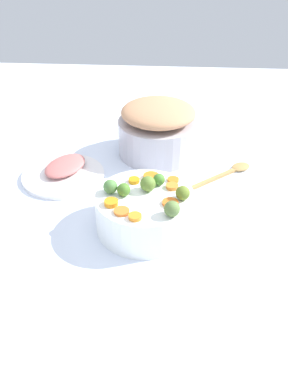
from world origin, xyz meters
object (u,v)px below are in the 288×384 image
(serving_bowl_carrots, at_px, (144,212))
(wooden_spoon, at_px, (227,172))
(ham_plate, at_px, (62,175))
(metal_pot, at_px, (157,137))

(serving_bowl_carrots, height_order, wooden_spoon, serving_bowl_carrots)
(serving_bowl_carrots, xyz_separation_m, ham_plate, (-0.21, -0.25, -0.04))
(metal_pot, height_order, ham_plate, metal_pot)
(metal_pot, xyz_separation_m, ham_plate, (0.16, -0.26, -0.05))
(metal_pot, height_order, wooden_spoon, metal_pot)
(wooden_spoon, bearing_deg, metal_pot, -117.98)
(serving_bowl_carrots, height_order, metal_pot, metal_pot)
(wooden_spoon, height_order, ham_plate, same)
(serving_bowl_carrots, relative_size, wooden_spoon, 1.06)
(metal_pot, relative_size, wooden_spoon, 1.10)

